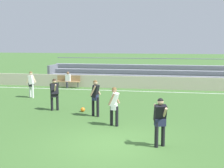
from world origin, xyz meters
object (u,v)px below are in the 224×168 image
at_px(player_white_on_ball, 114,103).
at_px(player_dark_wide_right, 54,92).
at_px(player_dark_deep_cover, 160,118).
at_px(spectator_seated, 68,78).
at_px(bench_centre_sideline, 68,80).
at_px(bleacher_stand, 176,75).
at_px(player_dark_dropping_back, 95,95).
at_px(player_white_overlapping, 31,82).
at_px(soccer_ball, 83,110).

bearing_deg(player_white_on_ball, player_dark_wide_right, 146.45).
relative_size(player_dark_wide_right, player_dark_deep_cover, 0.98).
bearing_deg(player_dark_deep_cover, spectator_seated, 120.99).
distance_m(spectator_seated, player_dark_deep_cover, 14.44).
relative_size(bench_centre_sideline, spectator_seated, 1.49).
bearing_deg(bleacher_stand, player_dark_dropping_back, -108.19).
bearing_deg(player_white_overlapping, bench_centre_sideline, 80.01).
bearing_deg(bleacher_stand, player_white_overlapping, -140.47).
distance_m(player_dark_dropping_back, player_white_overlapping, 6.53).
bearing_deg(soccer_ball, spectator_seated, 113.81).
relative_size(spectator_seated, player_dark_deep_cover, 0.74).
bearing_deg(player_dark_wide_right, bench_centre_sideline, 103.97).
bearing_deg(bleacher_stand, spectator_seated, -160.95).
bearing_deg(soccer_ball, bleacher_stand, 66.53).
bearing_deg(player_white_overlapping, player_white_on_ball, -41.45).
bearing_deg(player_white_on_ball, player_dark_deep_cover, -49.43).
distance_m(player_dark_wide_right, player_white_on_ball, 4.20).
relative_size(spectator_seated, soccer_ball, 5.50).
bearing_deg(spectator_seated, player_white_on_ball, -61.54).
xyz_separation_m(spectator_seated, player_dark_dropping_back, (4.29, -8.60, 0.31)).
height_order(player_dark_deep_cover, soccer_ball, player_dark_deep_cover).
distance_m(player_dark_wide_right, player_dark_deep_cover, 7.17).
height_order(spectator_seated, soccer_ball, spectator_seated).
bearing_deg(spectator_seated, player_dark_dropping_back, -63.46).
bearing_deg(spectator_seated, bleacher_stand, 19.05).
xyz_separation_m(bleacher_stand, bench_centre_sideline, (-8.03, -2.66, -0.32)).
bearing_deg(player_white_overlapping, bleacher_stand, 39.53).
bearing_deg(bench_centre_sideline, spectator_seated, -90.00).
bearing_deg(player_white_overlapping, spectator_seated, 79.76).
bearing_deg(bench_centre_sideline, player_white_on_ball, -61.81).
distance_m(player_white_overlapping, player_white_on_ball, 8.38).
height_order(bench_centre_sideline, player_white_overlapping, player_white_overlapping).
distance_m(spectator_seated, soccer_ball, 8.54).
xyz_separation_m(player_dark_dropping_back, player_dark_wide_right, (-2.34, 0.85, -0.06)).
bearing_deg(player_dark_dropping_back, bleacher_stand, 71.81).
bearing_deg(player_dark_wide_right, player_white_overlapping, 130.74).
xyz_separation_m(player_dark_dropping_back, player_white_on_ball, (1.17, -1.48, -0.06)).
bearing_deg(player_dark_wide_right, spectator_seated, 104.17).
distance_m(player_dark_wide_right, player_white_overlapping, 4.25).
xyz_separation_m(bench_centre_sideline, player_white_overlapping, (-0.82, -4.64, 0.42)).
bearing_deg(bleacher_stand, player_dark_deep_cover, -92.25).
height_order(spectator_seated, player_dark_wide_right, player_dark_wide_right).
height_order(player_dark_dropping_back, player_dark_wide_right, player_dark_dropping_back).
bearing_deg(player_dark_wide_right, player_white_on_ball, -33.55).
distance_m(bench_centre_sideline, player_dark_dropping_back, 9.72).
relative_size(bleacher_stand, player_dark_deep_cover, 12.62).
distance_m(bench_centre_sideline, player_white_overlapping, 4.73).
relative_size(player_dark_dropping_back, player_white_on_ball, 1.05).
height_order(player_dark_wide_right, soccer_ball, player_dark_wide_right).
bearing_deg(spectator_seated, player_white_overlapping, -100.24).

